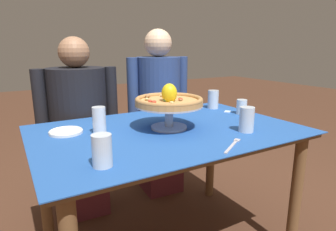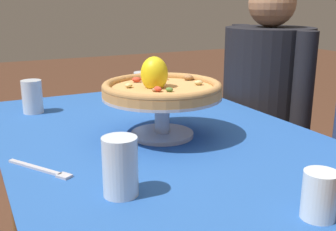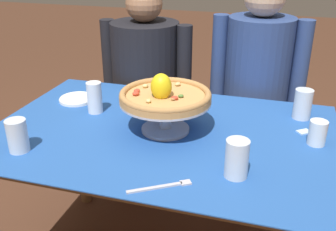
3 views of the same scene
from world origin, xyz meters
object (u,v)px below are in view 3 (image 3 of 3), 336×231
side_plate (77,99)px  diner_left (146,94)px  water_glass_back_right (302,106)px  water_glass_front_left (18,138)px  pizza_stand (165,111)px  sugar_packet (304,132)px  pizza (165,95)px  diner_right (254,102)px  dinner_fork (163,186)px  water_glass_front_right (237,161)px  water_glass_side_left (95,99)px  water_glass_side_right (317,134)px

side_plate → diner_left: size_ratio=0.14×
water_glass_back_right → water_glass_front_left: size_ratio=1.06×
pizza_stand → diner_left: diner_left is taller
sugar_packet → water_glass_front_left: bearing=-155.8°
pizza → pizza_stand: bearing=41.0°
sugar_packet → side_plate: bearing=177.6°
pizza_stand → diner_right: bearing=66.1°
dinner_fork → water_glass_front_right: bearing=31.8°
water_glass_side_left → pizza_stand: bearing=-13.9°
water_glass_side_left → water_glass_back_right: bearing=12.5°
diner_left → water_glass_front_left: bearing=-98.0°
water_glass_front_left → water_glass_back_right: bearing=30.9°
sugar_packet → diner_right: size_ratio=0.04×
pizza → water_glass_front_left: pizza is taller
water_glass_side_right → sugar_packet: 0.10m
sugar_packet → diner_right: 0.58m
pizza → sugar_packet: size_ratio=6.88×
water_glass_side_right → water_glass_front_left: water_glass_front_left is taller
dinner_fork → sugar_packet: dinner_fork is taller
water_glass_front_left → diner_right: bearing=52.4°
diner_right → pizza: bearing=-113.9°
side_plate → water_glass_front_right: bearing=-28.2°
sugar_packet → water_glass_back_right: bearing=94.2°
pizza_stand → diner_right: size_ratio=0.28×
water_glass_side_right → diner_left: diner_left is taller
pizza → dinner_fork: pizza is taller
pizza_stand → water_glass_front_left: bearing=-146.3°
side_plate → diner_right: diner_right is taller
pizza → diner_right: bearing=66.1°
water_glass_side_left → diner_right: diner_right is taller
water_glass_side_left → sugar_packet: size_ratio=2.66×
water_glass_side_right → diner_left: 1.07m
water_glass_front_right → water_glass_side_right: bearing=49.2°
water_glass_front_right → dinner_fork: 0.24m
pizza → side_plate: size_ratio=2.15×
pizza_stand → water_glass_side_right: bearing=5.1°
pizza → water_glass_back_right: size_ratio=2.78×
pizza_stand → water_glass_front_left: (-0.44, -0.30, -0.03)m
diner_right → sugar_packet: bearing=-67.0°
sugar_packet → diner_left: size_ratio=0.04×
diner_right → dinner_fork: bearing=-100.4°
water_glass_side_left → diner_right: 0.87m
water_glass_back_right → diner_right: size_ratio=0.10×
water_glass_front_left → sugar_packet: water_glass_front_left is taller
pizza_stand → dinner_fork: pizza_stand is taller
pizza_stand → diner_right: diner_right is taller
water_glass_front_right → dinner_fork: size_ratio=0.70×
pizza_stand → water_glass_front_right: size_ratio=2.77×
water_glass_front_left → dinner_fork: (0.55, -0.07, -0.05)m
side_plate → dinner_fork: size_ratio=0.90×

